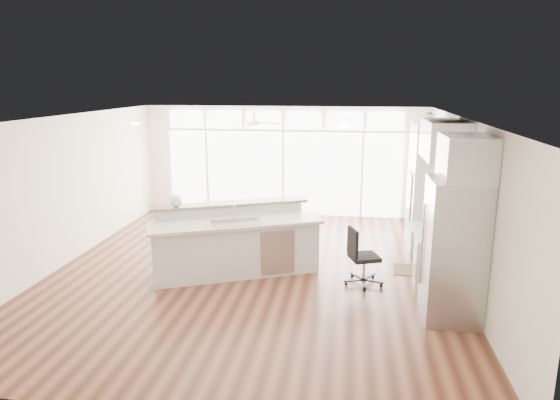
# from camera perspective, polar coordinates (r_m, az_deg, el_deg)

# --- Properties ---
(floor) EXTENTS (7.00, 8.00, 0.02)m
(floor) POSITION_cam_1_polar(r_m,az_deg,el_deg) (9.00, -3.02, -8.12)
(floor) COLOR #472316
(floor) RESTS_ON ground
(ceiling) EXTENTS (7.00, 8.00, 0.02)m
(ceiling) POSITION_cam_1_polar(r_m,az_deg,el_deg) (8.39, -3.25, 9.37)
(ceiling) COLOR white
(ceiling) RESTS_ON wall_back
(wall_back) EXTENTS (7.00, 0.04, 2.70)m
(wall_back) POSITION_cam_1_polar(r_m,az_deg,el_deg) (12.47, 0.41, 4.47)
(wall_back) COLOR white
(wall_back) RESTS_ON floor
(wall_front) EXTENTS (7.00, 0.04, 2.70)m
(wall_front) POSITION_cam_1_polar(r_m,az_deg,el_deg) (4.91, -12.28, -10.15)
(wall_front) COLOR white
(wall_front) RESTS_ON floor
(wall_left) EXTENTS (0.04, 8.00, 2.70)m
(wall_left) POSITION_cam_1_polar(r_m,az_deg,el_deg) (9.87, -23.49, 0.97)
(wall_left) COLOR white
(wall_left) RESTS_ON floor
(wall_right) EXTENTS (0.04, 8.00, 2.70)m
(wall_right) POSITION_cam_1_polar(r_m,az_deg,el_deg) (8.64, 20.29, -0.40)
(wall_right) COLOR white
(wall_right) RESTS_ON floor
(glass_wall) EXTENTS (5.80, 0.06, 2.08)m
(glass_wall) POSITION_cam_1_polar(r_m,az_deg,el_deg) (12.46, 0.37, 3.06)
(glass_wall) COLOR silver
(glass_wall) RESTS_ON wall_back
(transom_row) EXTENTS (5.90, 0.06, 0.40)m
(transom_row) POSITION_cam_1_polar(r_m,az_deg,el_deg) (12.29, 0.38, 9.17)
(transom_row) COLOR silver
(transom_row) RESTS_ON wall_back
(desk_window) EXTENTS (0.04, 0.85, 0.85)m
(desk_window) POSITION_cam_1_polar(r_m,az_deg,el_deg) (8.87, 19.75, 1.32)
(desk_window) COLOR white
(desk_window) RESTS_ON wall_right
(ceiling_fan) EXTENTS (1.16, 1.16, 0.32)m
(ceiling_fan) POSITION_cam_1_polar(r_m,az_deg,el_deg) (11.24, -2.96, 9.27)
(ceiling_fan) COLOR white
(ceiling_fan) RESTS_ON ceiling
(recessed_lights) EXTENTS (3.40, 3.00, 0.02)m
(recessed_lights) POSITION_cam_1_polar(r_m,az_deg,el_deg) (8.59, -2.99, 9.33)
(recessed_lights) COLOR white
(recessed_lights) RESTS_ON ceiling
(oven_cabinet) EXTENTS (0.64, 1.20, 2.50)m
(oven_cabinet) POSITION_cam_1_polar(r_m,az_deg,el_deg) (10.33, 16.43, 1.48)
(oven_cabinet) COLOR silver
(oven_cabinet) RESTS_ON floor
(desk_nook) EXTENTS (0.72, 1.30, 0.76)m
(desk_nook) POSITION_cam_1_polar(r_m,az_deg,el_deg) (9.12, 17.13, -5.81)
(desk_nook) COLOR silver
(desk_nook) RESTS_ON floor
(upper_cabinets) EXTENTS (0.64, 1.30, 0.64)m
(upper_cabinets) POSITION_cam_1_polar(r_m,az_deg,el_deg) (8.70, 18.29, 6.55)
(upper_cabinets) COLOR silver
(upper_cabinets) RESTS_ON wall_right
(refrigerator) EXTENTS (0.76, 0.90, 2.00)m
(refrigerator) POSITION_cam_1_polar(r_m,az_deg,el_deg) (7.38, 19.24, -5.43)
(refrigerator) COLOR #A1A1A6
(refrigerator) RESTS_ON floor
(fridge_cabinet) EXTENTS (0.64, 0.90, 0.60)m
(fridge_cabinet) POSITION_cam_1_polar(r_m,az_deg,el_deg) (7.10, 20.52, 4.56)
(fridge_cabinet) COLOR silver
(fridge_cabinet) RESTS_ON wall_right
(framed_photos) EXTENTS (0.06, 0.22, 0.80)m
(framed_photos) POSITION_cam_1_polar(r_m,az_deg,el_deg) (9.50, 18.95, 1.21)
(framed_photos) COLOR black
(framed_photos) RESTS_ON wall_right
(kitchen_island) EXTENTS (3.14, 2.20, 1.17)m
(kitchen_island) POSITION_cam_1_polar(r_m,az_deg,el_deg) (8.69, -5.12, -4.76)
(kitchen_island) COLOR silver
(kitchen_island) RESTS_ON floor
(rug) EXTENTS (0.86, 0.65, 0.01)m
(rug) POSITION_cam_1_polar(r_m,az_deg,el_deg) (9.29, 15.37, -7.80)
(rug) COLOR #392712
(rug) RESTS_ON floor
(office_chair) EXTENTS (0.63, 0.61, 0.96)m
(office_chair) POSITION_cam_1_polar(r_m,az_deg,el_deg) (8.36, 9.61, -6.40)
(office_chair) COLOR black
(office_chair) RESTS_ON floor
(fishbowl) EXTENTS (0.31, 0.31, 0.22)m
(fishbowl) POSITION_cam_1_polar(r_m,az_deg,el_deg) (8.78, -11.80, -0.09)
(fishbowl) COLOR white
(fishbowl) RESTS_ON kitchen_island
(monitor) EXTENTS (0.14, 0.47, 0.39)m
(monitor) POSITION_cam_1_polar(r_m,az_deg,el_deg) (8.94, 16.88, -2.32)
(monitor) COLOR black
(monitor) RESTS_ON desk_nook
(keyboard) EXTENTS (0.15, 0.34, 0.02)m
(keyboard) POSITION_cam_1_polar(r_m,az_deg,el_deg) (8.96, 15.72, -3.44)
(keyboard) COLOR white
(keyboard) RESTS_ON desk_nook
(potted_plant) EXTENTS (0.25, 0.28, 0.21)m
(potted_plant) POSITION_cam_1_polar(r_m,az_deg,el_deg) (10.15, 16.94, 8.99)
(potted_plant) COLOR #275D29
(potted_plant) RESTS_ON oven_cabinet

